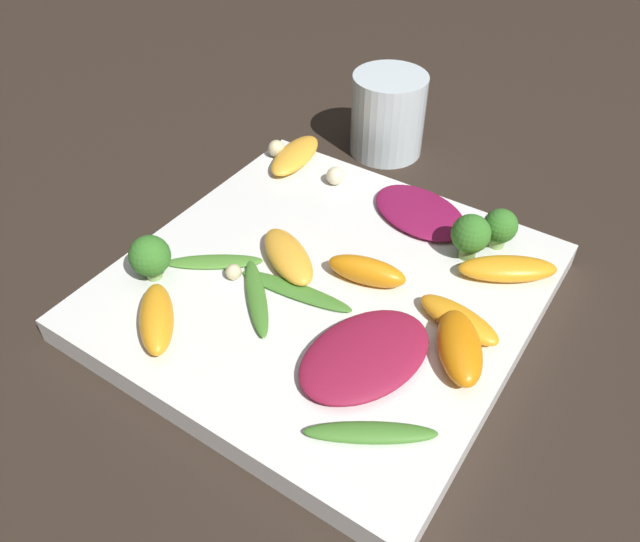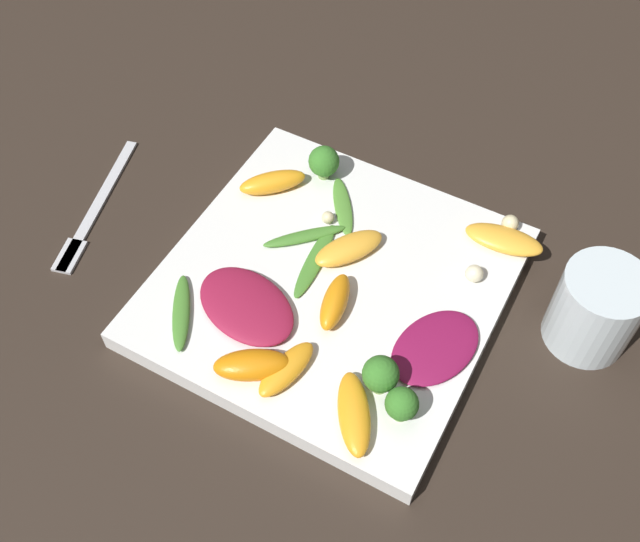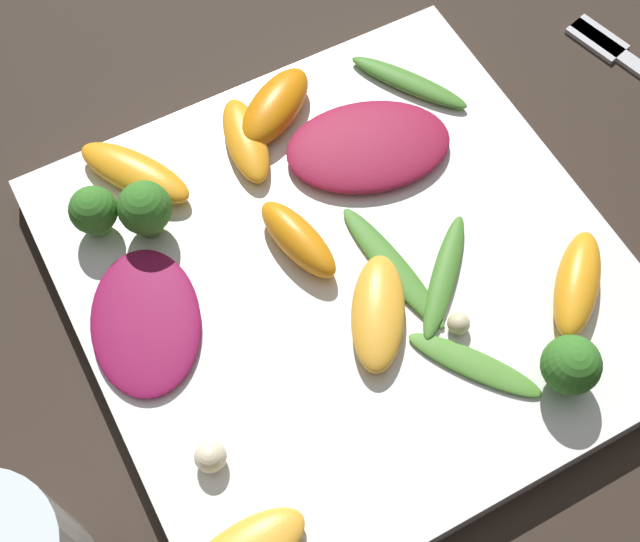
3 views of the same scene
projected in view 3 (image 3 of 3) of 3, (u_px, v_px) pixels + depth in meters
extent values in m
plane|color=#2D231C|center=(346.00, 288.00, 0.53)|extent=(2.40, 2.40, 0.00)
cube|color=white|center=(347.00, 280.00, 0.52)|extent=(0.30, 0.30, 0.02)
cube|color=silver|center=(598.00, 37.00, 0.62)|extent=(0.03, 0.04, 0.01)
ellipsoid|color=maroon|center=(368.00, 146.00, 0.55)|extent=(0.12, 0.09, 0.01)
ellipsoid|color=maroon|center=(146.00, 321.00, 0.49)|extent=(0.09, 0.11, 0.01)
ellipsoid|color=orange|center=(275.00, 107.00, 0.56)|extent=(0.07, 0.06, 0.02)
ellipsoid|color=orange|center=(246.00, 140.00, 0.55)|extent=(0.04, 0.07, 0.01)
ellipsoid|color=#FCAD33|center=(380.00, 312.00, 0.49)|extent=(0.06, 0.08, 0.02)
ellipsoid|color=orange|center=(577.00, 284.00, 0.50)|extent=(0.07, 0.07, 0.02)
ellipsoid|color=orange|center=(135.00, 173.00, 0.54)|extent=(0.06, 0.08, 0.02)
ellipsoid|color=orange|center=(298.00, 239.00, 0.51)|extent=(0.03, 0.07, 0.02)
cylinder|color=#84AD5B|center=(99.00, 223.00, 0.52)|extent=(0.01, 0.01, 0.01)
sphere|color=#387A28|center=(93.00, 210.00, 0.51)|extent=(0.03, 0.03, 0.03)
cylinder|color=#7A9E51|center=(149.00, 222.00, 0.52)|extent=(0.01, 0.01, 0.01)
sphere|color=#387A28|center=(145.00, 208.00, 0.51)|extent=(0.03, 0.03, 0.03)
cylinder|color=#84AD5B|center=(564.00, 376.00, 0.48)|extent=(0.01, 0.01, 0.01)
sphere|color=#387A28|center=(571.00, 365.00, 0.46)|extent=(0.03, 0.03, 0.03)
ellipsoid|color=#47842D|center=(409.00, 82.00, 0.57)|extent=(0.06, 0.08, 0.01)
ellipsoid|color=#47842D|center=(444.00, 276.00, 0.51)|extent=(0.07, 0.07, 0.01)
ellipsoid|color=#47842D|center=(392.00, 266.00, 0.51)|extent=(0.03, 0.10, 0.01)
ellipsoid|color=#518E33|center=(474.00, 365.00, 0.49)|extent=(0.06, 0.07, 0.00)
sphere|color=beige|center=(459.00, 324.00, 0.49)|extent=(0.01, 0.01, 0.01)
sphere|color=beige|center=(210.00, 457.00, 0.45)|extent=(0.02, 0.02, 0.02)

